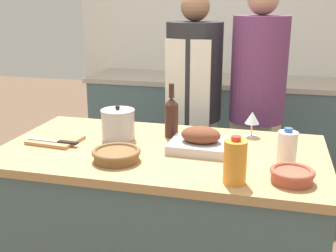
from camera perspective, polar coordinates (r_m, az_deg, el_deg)
The scene contains 18 objects.
kitchen_island at distance 2.26m, azimuth -0.83°, elevation -13.54°, with size 1.58×0.85×0.87m.
back_counter at distance 3.75m, azimuth 5.90°, elevation -0.54°, with size 2.16×0.60×0.94m.
back_wall at distance 3.95m, azimuth 7.05°, elevation 12.20°, with size 2.66×0.10×2.55m.
roasting_pan at distance 2.04m, azimuth 4.44°, elevation -2.10°, with size 0.30×0.24×0.12m.
wicker_basket at distance 1.92m, azimuth -7.00°, elevation -3.87°, with size 0.22×0.22×0.05m.
cutting_board at distance 2.25m, azimuth -14.98°, elevation -1.85°, with size 0.26×0.21×0.02m.
stock_pot at distance 2.21m, azimuth -6.77°, elevation 0.24°, with size 0.18×0.18×0.18m.
mixing_bowl at distance 1.76m, azimuth 16.45°, elevation -6.37°, with size 0.18×0.18×0.06m.
juice_jug at distance 1.68m, azimuth 9.06°, elevation -4.79°, with size 0.09×0.09×0.20m.
milk_jug at distance 1.93m, azimuth 15.81°, elevation -2.83°, with size 0.09×0.09×0.17m.
wine_bottle_green at distance 2.22m, azimuth 0.42°, elevation 1.35°, with size 0.07×0.07×0.29m.
wine_glass_left at distance 2.27m, azimuth 11.34°, elevation 0.98°, with size 0.08×0.08×0.14m.
knife_chef at distance 2.20m, azimuth -15.11°, elevation -1.96°, with size 0.28×0.04×0.01m.
condiment_bottle_tall at distance 3.44m, azimuth 11.90°, elevation 6.95°, with size 0.07×0.07×0.17m.
condiment_bottle_short at distance 3.78m, azimuth 4.89°, elevation 7.97°, with size 0.06×0.06×0.16m.
condiment_bottle_extra at distance 3.57m, azimuth 9.40°, elevation 7.40°, with size 0.05×0.05×0.17m.
person_cook_aproned at distance 2.90m, azimuth 3.47°, elevation 3.14°, with size 0.38×0.38×1.63m.
person_cook_guest at distance 2.83m, azimuth 11.94°, elevation 3.11°, with size 0.36×0.36×1.68m.
Camera 1 is at (0.52, -1.88, 1.57)m, focal length 45.00 mm.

